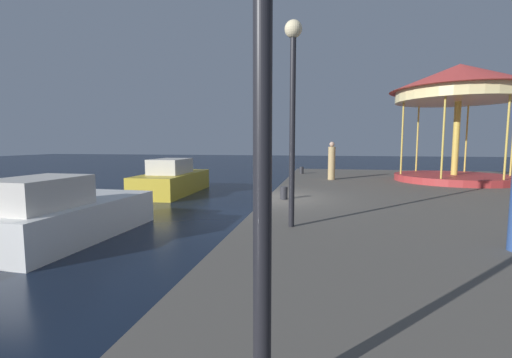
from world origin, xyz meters
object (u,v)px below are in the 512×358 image
(motorboat_yellow, at_px, (172,180))
(bollard_south, at_px, (302,170))
(bollard_center, at_px, (284,193))
(motorboat_white, at_px, (65,215))
(person_near_carousel, at_px, (332,162))
(carousel, at_px, (459,95))
(lamp_post_mid_promenade, at_px, (293,88))

(motorboat_yellow, height_order, bollard_south, motorboat_yellow)
(bollard_center, bearing_deg, bollard_south, 90.21)
(motorboat_white, xyz_separation_m, person_near_carousel, (7.13, 9.26, 1.00))
(motorboat_yellow, distance_m, motorboat_white, 8.64)
(motorboat_white, bearing_deg, carousel, 36.99)
(motorboat_white, bearing_deg, motorboat_yellow, 95.63)
(carousel, xyz_separation_m, bollard_south, (-7.20, 2.70, -3.76))
(carousel, relative_size, bollard_south, 14.92)
(lamp_post_mid_promenade, bearing_deg, bollard_center, 98.94)
(person_near_carousel, bearing_deg, lamp_post_mid_promenade, -95.90)
(motorboat_white, xyz_separation_m, bollard_south, (5.50, 12.27, 0.34))
(bollard_south, bearing_deg, carousel, -20.54)
(motorboat_yellow, relative_size, motorboat_white, 1.11)
(carousel, xyz_separation_m, bollard_center, (-7.17, -6.67, -3.76))
(bollard_center, bearing_deg, carousel, 42.95)
(bollard_center, xyz_separation_m, person_near_carousel, (1.60, 6.37, 0.66))
(motorboat_white, bearing_deg, bollard_south, 65.85)
(carousel, xyz_separation_m, person_near_carousel, (-5.57, -0.31, -3.10))
(bollard_center, height_order, bollard_south, same)
(person_near_carousel, bearing_deg, bollard_south, 118.47)
(motorboat_white, relative_size, bollard_center, 12.58)
(motorboat_white, relative_size, carousel, 0.84)
(motorboat_white, relative_size, person_near_carousel, 2.75)
(carousel, distance_m, person_near_carousel, 6.38)
(motorboat_yellow, height_order, motorboat_white, motorboat_yellow)
(motorboat_yellow, xyz_separation_m, bollard_center, (6.38, -5.70, 0.32))
(bollard_south, height_order, person_near_carousel, person_near_carousel)
(motorboat_yellow, bearing_deg, lamp_post_mid_promenade, -53.23)
(motorboat_white, height_order, bollard_center, motorboat_white)
(motorboat_white, bearing_deg, bollard_center, 27.61)
(carousel, distance_m, bollard_center, 10.49)
(carousel, height_order, bollard_south, carousel)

